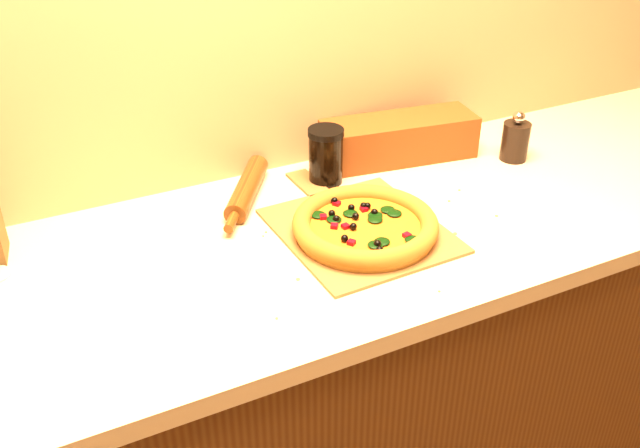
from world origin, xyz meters
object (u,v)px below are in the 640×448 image
(pepper_grinder, at_px, (515,140))
(rolling_pin, at_px, (247,188))
(pizza, at_px, (365,225))
(dark_jar, at_px, (326,156))
(pizza_peel, at_px, (357,227))

(pepper_grinder, relative_size, rolling_pin, 0.42)
(pizza, height_order, dark_jar, dark_jar)
(pepper_grinder, bearing_deg, pizza_peel, -167.02)
(rolling_pin, relative_size, dark_jar, 2.29)
(rolling_pin, bearing_deg, dark_jar, -2.56)
(pizza_peel, bearing_deg, pepper_grinder, 11.21)
(pepper_grinder, height_order, dark_jar, dark_jar)
(pizza_peel, distance_m, dark_jar, 0.23)
(pizza, relative_size, dark_jar, 2.25)
(pizza_peel, distance_m, pizza, 0.04)
(pepper_grinder, bearing_deg, pizza, -163.40)
(pizza, xyz_separation_m, dark_jar, (0.04, 0.25, 0.04))
(pizza_peel, relative_size, pepper_grinder, 3.82)
(pizza_peel, distance_m, rolling_pin, 0.28)
(rolling_pin, distance_m, dark_jar, 0.20)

